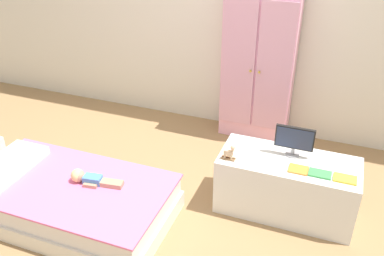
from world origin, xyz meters
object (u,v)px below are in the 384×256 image
at_px(book_green, 320,174).
at_px(book_yellow, 345,179).
at_px(wardrobe, 258,66).
at_px(tv_monitor, 294,139).
at_px(doll, 87,178).
at_px(book_orange, 298,169).
at_px(bed, 72,200).
at_px(tv_stand, 286,186).
at_px(rocking_horse_toy, 230,152).

distance_m(book_green, book_yellow, 0.16).
height_order(wardrobe, tv_monitor, wardrobe).
relative_size(doll, book_orange, 2.96).
height_order(wardrobe, book_orange, wardrobe).
bearing_deg(tv_monitor, book_orange, -68.65).
distance_m(book_orange, book_green, 0.14).
relative_size(tv_monitor, book_green, 1.83).
distance_m(bed, book_green, 1.79).
height_order(doll, tv_monitor, tv_monitor).
relative_size(tv_stand, book_yellow, 6.62).
relative_size(wardrobe, book_green, 9.57).
bearing_deg(tv_monitor, doll, -154.86).
xyz_separation_m(bed, wardrobe, (0.98, 1.66, 0.58)).
distance_m(doll, book_orange, 1.50).
height_order(book_orange, book_green, book_green).
bearing_deg(tv_stand, book_yellow, -14.63).
xyz_separation_m(bed, rocking_horse_toy, (1.05, 0.49, 0.37)).
height_order(doll, wardrobe, wardrobe).
relative_size(tv_stand, tv_monitor, 3.60).
height_order(rocking_horse_toy, book_orange, rocking_horse_toy).
bearing_deg(book_orange, rocking_horse_toy, -175.21).
relative_size(doll, rocking_horse_toy, 3.18).
bearing_deg(bed, book_orange, 18.91).
bearing_deg(book_yellow, bed, -164.07).
distance_m(bed, tv_stand, 1.59).
bearing_deg(tv_monitor, book_green, -39.46).
height_order(rocking_horse_toy, book_yellow, rocking_horse_toy).
bearing_deg(bed, book_green, 17.39).
xyz_separation_m(doll, wardrobe, (0.86, 1.59, 0.39)).
relative_size(tv_stand, rocking_horse_toy, 8.09).
height_order(bed, doll, doll).
relative_size(bed, book_orange, 11.08).
xyz_separation_m(tv_stand, book_orange, (0.07, -0.10, 0.23)).
distance_m(rocking_horse_toy, book_yellow, 0.79).
height_order(tv_stand, tv_monitor, tv_monitor).
height_order(wardrobe, book_green, wardrobe).
xyz_separation_m(wardrobe, tv_stand, (0.49, -1.03, -0.50)).
xyz_separation_m(wardrobe, book_yellow, (0.87, -1.13, -0.27)).
relative_size(bed, book_yellow, 9.76).
distance_m(tv_stand, rocking_horse_toy, 0.52).
bearing_deg(doll, wardrobe, 61.60).
bearing_deg(book_yellow, tv_monitor, 155.02).
xyz_separation_m(doll, tv_stand, (1.35, 0.56, -0.11)).
bearing_deg(tv_monitor, wardrobe, 117.23).
relative_size(tv_monitor, rocking_horse_toy, 2.25).
distance_m(tv_monitor, book_green, 0.30).
xyz_separation_m(doll, book_green, (1.56, 0.46, 0.13)).
distance_m(wardrobe, book_yellow, 1.45).
height_order(tv_stand, book_yellow, book_yellow).
bearing_deg(book_orange, tv_monitor, 111.35).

